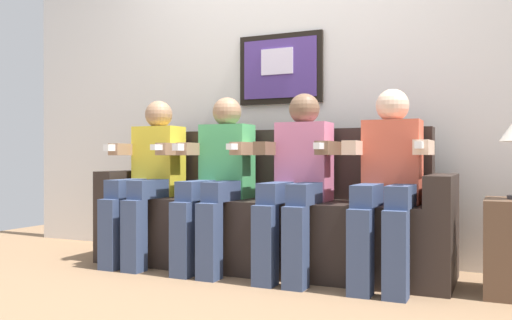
{
  "coord_description": "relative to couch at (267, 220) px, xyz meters",
  "views": [
    {
      "loc": [
        1.39,
        -2.91,
        0.72
      ],
      "look_at": [
        0.0,
        0.15,
        0.7
      ],
      "focal_mm": 38.37,
      "sensor_mm": 36.0,
      "label": 1
    }
  ],
  "objects": [
    {
      "name": "ground_plane",
      "position": [
        0.0,
        -0.33,
        -0.31
      ],
      "size": [
        6.1,
        6.1,
        0.0
      ],
      "primitive_type": "plane",
      "color": "#8C6B4C"
    },
    {
      "name": "back_wall_assembly",
      "position": [
        -0.0,
        0.44,
        0.99
      ],
      "size": [
        4.69,
        0.1,
        2.6
      ],
      "color": "silver",
      "rests_on": "ground_plane"
    },
    {
      "name": "couch",
      "position": [
        0.0,
        0.0,
        0.0
      ],
      "size": [
        2.29,
        0.58,
        0.9
      ],
      "color": "#2D231E",
      "rests_on": "ground_plane"
    },
    {
      "name": "person_leftmost",
      "position": [
        -0.81,
        -0.17,
        0.29
      ],
      "size": [
        0.46,
        0.56,
        1.11
      ],
      "color": "yellow",
      "rests_on": "ground_plane"
    },
    {
      "name": "person_left_center",
      "position": [
        -0.27,
        -0.17,
        0.29
      ],
      "size": [
        0.46,
        0.56,
        1.11
      ],
      "color": "#4CB266",
      "rests_on": "ground_plane"
    },
    {
      "name": "person_right_center",
      "position": [
        0.27,
        -0.17,
        0.29
      ],
      "size": [
        0.46,
        0.56,
        1.11
      ],
      "color": "pink",
      "rests_on": "ground_plane"
    },
    {
      "name": "person_rightmost",
      "position": [
        0.81,
        -0.17,
        0.29
      ],
      "size": [
        0.46,
        0.56,
        1.11
      ],
      "color": "#D8593F",
      "rests_on": "ground_plane"
    }
  ]
}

